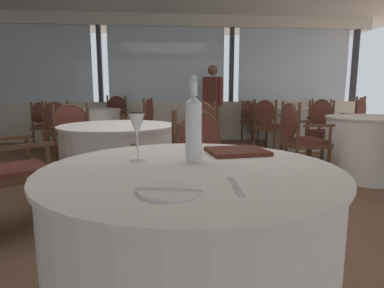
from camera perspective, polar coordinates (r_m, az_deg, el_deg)
ground_plane at (r=3.21m, az=-3.59°, el=-10.07°), size 14.00×14.00×0.00m
window_wall_far at (r=7.07m, az=-4.46°, el=9.34°), size 9.06×0.14×2.68m
foreground_table at (r=1.43m, az=-0.20°, el=-19.15°), size 1.19×1.19×0.76m
side_plate at (r=0.97m, az=-4.18°, el=-8.39°), size 0.18×0.18×0.01m
butter_knife at (r=0.97m, az=-4.18°, el=-8.10°), size 0.20×0.06×0.00m
dinner_fork at (r=1.03m, az=7.80°, el=-7.45°), size 0.02×0.20×0.00m
water_bottle at (r=1.38m, az=0.28°, el=3.13°), size 0.07×0.07×0.37m
wine_glass at (r=1.39m, az=-9.77°, el=2.94°), size 0.07×0.07×0.21m
menu_book at (r=1.58m, az=7.99°, el=-1.30°), size 0.30×0.26×0.02m
background_table_0 at (r=3.07m, az=-12.87°, el=-3.75°), size 1.06×1.06×0.76m
dining_chair_0_0 at (r=3.60m, az=0.42°, el=1.23°), size 0.65×0.66×0.96m
dining_chair_0_1 at (r=3.90m, az=-19.91°, el=1.03°), size 0.66×0.65×0.94m
dining_chair_0_2 at (r=2.71m, az=-30.94°, el=-2.43°), size 0.65×0.66×0.98m
dining_chair_0_3 at (r=2.27m, az=-1.01°, el=-3.60°), size 0.66×0.65×0.95m
background_table_1 at (r=5.97m, az=-17.28°, el=2.31°), size 1.01×1.01×0.76m
dining_chair_1_0 at (r=6.78m, az=-13.59°, el=4.95°), size 0.62×0.57×0.99m
dining_chair_1_1 at (r=6.45m, az=-24.59°, el=3.60°), size 0.57×0.62×0.88m
dining_chair_1_2 at (r=5.16m, az=-22.26°, el=2.95°), size 0.62×0.57×0.93m
dining_chair_1_3 at (r=5.57m, az=-8.89°, el=4.04°), size 0.57×0.62×0.96m
background_table_2 at (r=4.53m, az=28.91°, el=-0.53°), size 1.05×1.05×0.76m
dining_chair_2_2 at (r=5.27m, az=22.57°, el=2.93°), size 0.57×0.51×0.93m
dining_chair_2_3 at (r=3.98m, az=18.43°, el=1.56°), size 0.51×0.57×0.95m
background_table_3 at (r=6.54m, az=18.01°, el=2.84°), size 1.18×1.18×0.76m
dining_chair_3_0 at (r=6.14m, az=26.66°, el=3.65°), size 0.66×0.66×0.99m
dining_chair_3_1 at (r=7.45m, az=21.59°, el=4.55°), size 0.65×0.66×0.92m
dining_chair_3_2 at (r=7.04m, az=10.69°, el=4.73°), size 0.66×0.65×0.89m
dining_chair_3_3 at (r=5.64m, az=13.43°, el=3.83°), size 0.65×0.66×0.94m
diner_person_0 at (r=6.48m, az=3.68°, el=7.78°), size 0.38×0.43×1.59m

